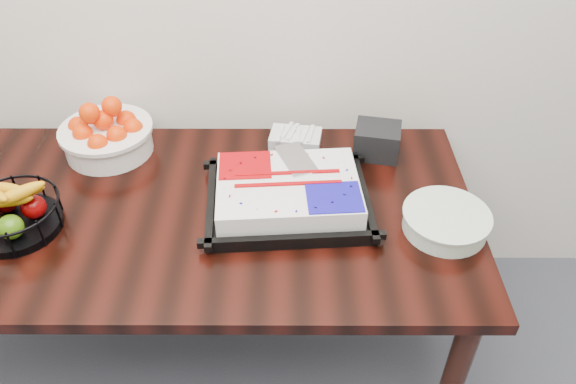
{
  "coord_description": "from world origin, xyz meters",
  "views": [
    {
      "loc": [
        0.32,
        0.68,
        1.92
      ],
      "look_at": [
        0.31,
        1.98,
        0.83
      ],
      "focal_mm": 35.0,
      "sensor_mm": 36.0,
      "label": 1
    }
  ],
  "objects_px": {
    "table": "(192,228)",
    "cake_tray": "(288,194)",
    "fruit_basket": "(13,213)",
    "tangerine_bowl": "(106,130)",
    "napkin_box": "(377,141)",
    "plate_stack": "(446,221)"
  },
  "relations": [
    {
      "from": "tangerine_bowl",
      "to": "table",
      "type": "bearing_deg",
      "value": -43.65
    },
    {
      "from": "fruit_basket",
      "to": "cake_tray",
      "type": "bearing_deg",
      "value": 7.44
    },
    {
      "from": "cake_tray",
      "to": "plate_stack",
      "type": "xyz_separation_m",
      "value": [
        0.47,
        -0.11,
        -0.02
      ]
    },
    {
      "from": "fruit_basket",
      "to": "napkin_box",
      "type": "distance_m",
      "value": 1.19
    },
    {
      "from": "table",
      "to": "fruit_basket",
      "type": "height_order",
      "value": "fruit_basket"
    },
    {
      "from": "table",
      "to": "plate_stack",
      "type": "distance_m",
      "value": 0.8
    },
    {
      "from": "table",
      "to": "cake_tray",
      "type": "relative_size",
      "value": 3.43
    },
    {
      "from": "plate_stack",
      "to": "napkin_box",
      "type": "xyz_separation_m",
      "value": [
        -0.16,
        0.39,
        0.02
      ]
    },
    {
      "from": "cake_tray",
      "to": "table",
      "type": "bearing_deg",
      "value": -177.79
    },
    {
      "from": "table",
      "to": "plate_stack",
      "type": "xyz_separation_m",
      "value": [
        0.78,
        -0.09,
        0.12
      ]
    },
    {
      "from": "cake_tray",
      "to": "napkin_box",
      "type": "bearing_deg",
      "value": 42.25
    },
    {
      "from": "cake_tray",
      "to": "fruit_basket",
      "type": "xyz_separation_m",
      "value": [
        -0.81,
        -0.11,
        0.01
      ]
    },
    {
      "from": "tangerine_bowl",
      "to": "plate_stack",
      "type": "distance_m",
      "value": 1.17
    },
    {
      "from": "table",
      "to": "fruit_basket",
      "type": "relative_size",
      "value": 6.42
    },
    {
      "from": "table",
      "to": "tangerine_bowl",
      "type": "relative_size",
      "value": 5.6
    },
    {
      "from": "tangerine_bowl",
      "to": "napkin_box",
      "type": "distance_m",
      "value": 0.94
    },
    {
      "from": "table",
      "to": "plate_stack",
      "type": "bearing_deg",
      "value": -6.91
    },
    {
      "from": "tangerine_bowl",
      "to": "napkin_box",
      "type": "xyz_separation_m",
      "value": [
        0.94,
        -0.01,
        -0.03
      ]
    },
    {
      "from": "plate_stack",
      "to": "fruit_basket",
      "type": "bearing_deg",
      "value": 179.97
    },
    {
      "from": "table",
      "to": "tangerine_bowl",
      "type": "height_order",
      "value": "tangerine_bowl"
    },
    {
      "from": "cake_tray",
      "to": "tangerine_bowl",
      "type": "relative_size",
      "value": 1.63
    },
    {
      "from": "table",
      "to": "fruit_basket",
      "type": "distance_m",
      "value": 0.53
    }
  ]
}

